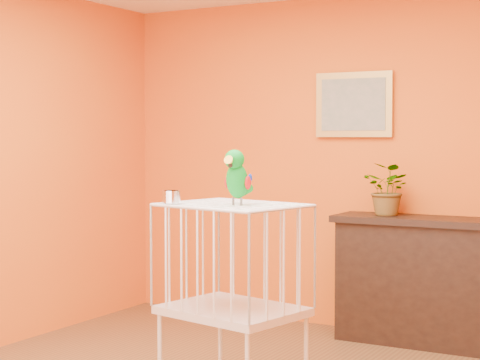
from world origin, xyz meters
The scene contains 7 objects.
room_shell centered at (0.00, 0.00, 1.58)m, with size 4.50×4.50×4.50m.
console_cabinet centered at (0.59, 2.03, 0.46)m, with size 1.24×0.45×0.92m.
potted_plant centered at (0.35, 2.08, 1.07)m, with size 0.35×0.39×0.30m, color #26722D.
framed_picture centered at (0.00, 2.22, 1.75)m, with size 0.62×0.04×0.50m.
birdcage centered at (0.05, 0.24, 0.58)m, with size 0.83×0.70×1.12m.
feed_cup centered at (-0.26, 0.10, 1.16)m, with size 0.10×0.10×0.07m, color silver.
parrot centered at (0.10, 0.21, 1.28)m, with size 0.15×0.28×0.31m.
Camera 1 is at (2.25, -3.62, 1.49)m, focal length 60.00 mm.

